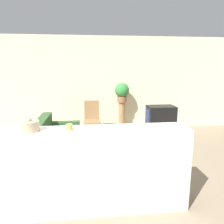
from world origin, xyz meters
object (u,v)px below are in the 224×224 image
Objects in this scene: television at (161,116)px; decorative_bowl at (30,126)px; couch at (55,146)px; potted_plant at (122,92)px; wooden_chair at (92,118)px.

decorative_bowl reaches higher than television.
television is at bearing 13.29° from couch.
couch is 3.66× the size of potted_plant.
couch is 2.05× the size of wooden_chair.
couch is 1.89m from decorative_bowl.
wooden_chair is 1.78× the size of potted_plant.
couch is at bearing -120.39° from wooden_chair.
potted_plant reaches higher than television.
potted_plant is at bearing 25.63° from wooden_chair.
potted_plant is at bearing 46.86° from couch.
wooden_chair is at bearing 59.61° from couch.
couch is at bearing -133.14° from potted_plant.
television is 3.31m from decorative_bowl.
decorative_bowl is at bearing -115.93° from potted_plant.
television is 1.79m from wooden_chair.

